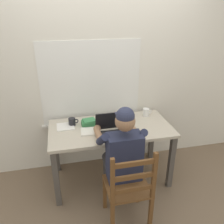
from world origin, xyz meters
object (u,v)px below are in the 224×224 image
at_px(seated_person, 121,153).
at_px(wooden_chair, 129,189).
at_px(coffee_mug_white, 146,112).
at_px(laptop, 111,130).
at_px(landscape_photo_print, 115,123).
at_px(coffee_mug_dark, 72,122).
at_px(coffee_mug_spare, 127,118).
at_px(desk, 111,134).
at_px(book_stack_main, 89,123).
at_px(computer_mouse, 139,133).

xyz_separation_m(seated_person, wooden_chair, (-0.00, -0.28, -0.22)).
bearing_deg(coffee_mug_white, wooden_chair, -118.51).
relative_size(laptop, landscape_photo_print, 2.54).
bearing_deg(landscape_photo_print, coffee_mug_dark, 165.26).
relative_size(coffee_mug_dark, coffee_mug_spare, 0.97).
bearing_deg(landscape_photo_print, desk, -137.25).
bearing_deg(coffee_mug_white, laptop, -146.29).
distance_m(laptop, landscape_photo_print, 0.28).
relative_size(laptop, coffee_mug_spare, 2.66).
distance_m(desk, coffee_mug_spare, 0.29).
height_order(desk, landscape_photo_print, landscape_photo_print).
bearing_deg(landscape_photo_print, book_stack_main, 169.63).
bearing_deg(desk, coffee_mug_spare, 23.36).
xyz_separation_m(laptop, book_stack_main, (-0.22, 0.26, -0.02)).
distance_m(desk, computer_mouse, 0.37).
bearing_deg(desk, seated_person, -87.74).
height_order(coffee_mug_dark, coffee_mug_spare, coffee_mug_spare).
relative_size(coffee_mug_white, landscape_photo_print, 0.90).
relative_size(wooden_chair, landscape_photo_print, 7.11).
bearing_deg(book_stack_main, coffee_mug_spare, -1.04).
bearing_deg(coffee_mug_white, computer_mouse, -119.81).
relative_size(laptop, computer_mouse, 3.30).
bearing_deg(book_stack_main, computer_mouse, -32.54).
bearing_deg(coffee_mug_spare, coffee_mug_white, 20.50).
xyz_separation_m(laptop, coffee_mug_white, (0.55, 0.36, -0.00)).
distance_m(desk, coffee_mug_dark, 0.49).
height_order(book_stack_main, landscape_photo_print, book_stack_main).
distance_m(laptop, coffee_mug_spare, 0.36).
bearing_deg(coffee_mug_white, desk, -158.24).
bearing_deg(desk, coffee_mug_white, 21.76).
bearing_deg(wooden_chair, desk, 91.38).
distance_m(desk, seated_person, 0.44).
bearing_deg(coffee_mug_dark, wooden_chair, -62.35).
bearing_deg(wooden_chair, coffee_mug_white, 61.49).
xyz_separation_m(seated_person, coffee_mug_white, (0.50, 0.65, 0.12)).
xyz_separation_m(computer_mouse, coffee_mug_white, (0.25, 0.43, 0.03)).
relative_size(seated_person, computer_mouse, 12.29).
distance_m(desk, book_stack_main, 0.30).
bearing_deg(book_stack_main, coffee_mug_dark, 167.23).
distance_m(seated_person, laptop, 0.31).
xyz_separation_m(desk, seated_person, (0.02, -0.44, 0.03)).
distance_m(laptop, book_stack_main, 0.34).
height_order(computer_mouse, landscape_photo_print, computer_mouse).
xyz_separation_m(coffee_mug_dark, landscape_photo_print, (0.52, -0.05, -0.05)).
height_order(coffee_mug_dark, landscape_photo_print, coffee_mug_dark).
height_order(desk, seated_person, seated_person).
distance_m(coffee_mug_white, landscape_photo_print, 0.46).
bearing_deg(book_stack_main, laptop, -50.53).
height_order(desk, book_stack_main, book_stack_main).
relative_size(wooden_chair, coffee_mug_white, 7.87).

